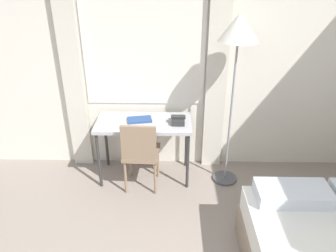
{
  "coord_description": "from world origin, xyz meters",
  "views": [
    {
      "loc": [
        0.05,
        -0.97,
        2.43
      ],
      "look_at": [
        -0.0,
        2.01,
        0.9
      ],
      "focal_mm": 35.0,
      "sensor_mm": 36.0,
      "label": 1
    }
  ],
  "objects_px": {
    "desk_chair": "(141,151)",
    "telephone": "(178,120)",
    "book": "(140,120)",
    "standing_lamp": "(238,38)",
    "desk": "(144,127)"
  },
  "relations": [
    {
      "from": "desk",
      "to": "telephone",
      "type": "relative_size",
      "value": 5.97
    },
    {
      "from": "book",
      "to": "desk",
      "type": "bearing_deg",
      "value": -27.93
    },
    {
      "from": "desk",
      "to": "telephone",
      "type": "height_order",
      "value": "telephone"
    },
    {
      "from": "desk_chair",
      "to": "book",
      "type": "bearing_deg",
      "value": 98.33
    },
    {
      "from": "desk_chair",
      "to": "standing_lamp",
      "type": "height_order",
      "value": "standing_lamp"
    },
    {
      "from": "desk_chair",
      "to": "standing_lamp",
      "type": "xyz_separation_m",
      "value": [
        1.0,
        0.18,
        1.22
      ]
    },
    {
      "from": "desk",
      "to": "telephone",
      "type": "xyz_separation_m",
      "value": [
        0.4,
        -0.03,
        0.11
      ]
    },
    {
      "from": "standing_lamp",
      "to": "book",
      "type": "height_order",
      "value": "standing_lamp"
    },
    {
      "from": "desk_chair",
      "to": "telephone",
      "type": "bearing_deg",
      "value": 30.11
    },
    {
      "from": "book",
      "to": "standing_lamp",
      "type": "bearing_deg",
      "value": -5.27
    },
    {
      "from": "standing_lamp",
      "to": "telephone",
      "type": "xyz_separation_m",
      "value": [
        -0.58,
        0.04,
        -0.93
      ]
    },
    {
      "from": "telephone",
      "to": "book",
      "type": "xyz_separation_m",
      "value": [
        -0.45,
        0.06,
        -0.02
      ]
    },
    {
      "from": "standing_lamp",
      "to": "telephone",
      "type": "height_order",
      "value": "standing_lamp"
    },
    {
      "from": "desk_chair",
      "to": "desk",
      "type": "bearing_deg",
      "value": 87.65
    },
    {
      "from": "telephone",
      "to": "book",
      "type": "bearing_deg",
      "value": 172.97
    }
  ]
}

